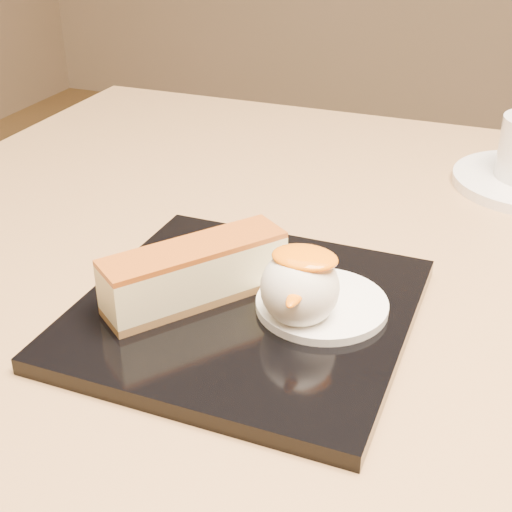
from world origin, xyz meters
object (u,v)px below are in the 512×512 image
at_px(cheesecake, 195,273).
at_px(ice_cream_scoop, 300,288).
at_px(dessert_plate, 246,312).
at_px(table, 286,420).

distance_m(cheesecake, ice_cream_scoop, 0.08).
bearing_deg(dessert_plate, ice_cream_scoop, -7.13).
relative_size(dessert_plate, ice_cream_scoop, 4.26).
height_order(table, dessert_plate, dessert_plate).
height_order(dessert_plate, cheesecake, cheesecake).
bearing_deg(table, cheesecake, -116.50).
relative_size(table, cheesecake, 6.45).
bearing_deg(table, ice_cream_scoop, -68.00).
bearing_deg(cheesecake, table, 10.38).
xyz_separation_m(dessert_plate, cheesecake, (-0.04, -0.01, 0.03)).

